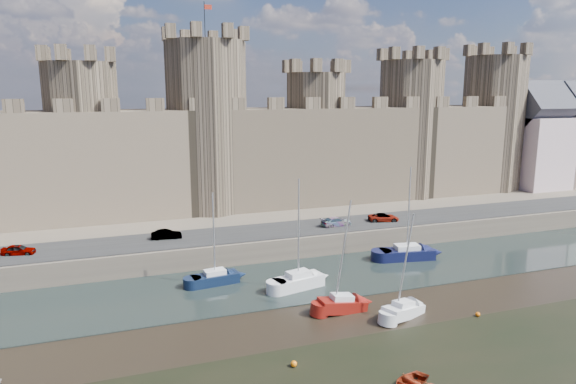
# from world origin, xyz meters

# --- Properties ---
(water_channel) EXTENTS (160.00, 12.00, 0.08)m
(water_channel) POSITION_xyz_m (0.00, 24.00, 0.04)
(water_channel) COLOR black
(water_channel) RESTS_ON ground
(quay) EXTENTS (160.00, 60.00, 2.50)m
(quay) POSITION_xyz_m (0.00, 60.00, 1.25)
(quay) COLOR #4C443A
(quay) RESTS_ON ground
(road) EXTENTS (160.00, 7.00, 0.10)m
(road) POSITION_xyz_m (0.00, 34.00, 2.55)
(road) COLOR black
(road) RESTS_ON quay
(castle) EXTENTS (108.50, 11.00, 29.00)m
(castle) POSITION_xyz_m (-0.64, 48.00, 11.67)
(castle) COLOR #42382B
(castle) RESTS_ON quay
(car_0) EXTENTS (3.46, 1.97, 1.11)m
(car_0) POSITION_xyz_m (-20.46, 33.93, 3.05)
(car_0) COLOR gray
(car_0) RESTS_ON quay
(car_1) EXTENTS (3.49, 1.50, 1.12)m
(car_1) POSITION_xyz_m (-5.52, 34.66, 3.06)
(car_1) COLOR gray
(car_1) RESTS_ON quay
(car_2) EXTENTS (4.13, 2.06, 1.15)m
(car_2) POSITION_xyz_m (14.96, 33.51, 3.08)
(car_2) COLOR gray
(car_2) RESTS_ON quay
(car_3) EXTENTS (4.21, 2.67, 1.08)m
(car_3) POSITION_xyz_m (21.65, 33.58, 3.04)
(car_3) COLOR gray
(car_3) RESTS_ON quay
(sailboat_1) EXTENTS (4.83, 2.35, 9.32)m
(sailboat_1) POSITION_xyz_m (-1.84, 25.59, 0.75)
(sailboat_1) COLOR black
(sailboat_1) RESTS_ON ground
(sailboat_2) EXTENTS (5.34, 3.02, 10.86)m
(sailboat_2) POSITION_xyz_m (5.65, 21.84, 0.85)
(sailboat_2) COLOR silver
(sailboat_2) RESTS_ON ground
(sailboat_3) EXTENTS (6.39, 3.36, 10.66)m
(sailboat_3) POSITION_xyz_m (20.42, 25.96, 0.82)
(sailboat_3) COLOR black
(sailboat_3) RESTS_ON ground
(sailboat_4) EXTENTS (4.34, 1.81, 10.02)m
(sailboat_4) POSITION_xyz_m (7.45, 15.66, 0.74)
(sailboat_4) COLOR maroon
(sailboat_4) RESTS_ON ground
(sailboat_5) EXTENTS (4.53, 3.13, 9.10)m
(sailboat_5) POSITION_xyz_m (11.96, 12.96, 0.67)
(sailboat_5) COLOR silver
(sailboat_5) RESTS_ON ground
(dinghy_4) EXTENTS (4.17, 3.78, 0.71)m
(dinghy_4) POSITION_xyz_m (6.61, 3.41, 0.35)
(dinghy_4) COLOR maroon
(dinghy_4) RESTS_ON ground
(buoy_1) EXTENTS (0.47, 0.47, 0.47)m
(buoy_1) POSITION_xyz_m (0.35, 8.42, 0.23)
(buoy_1) COLOR orange
(buoy_1) RESTS_ON ground
(buoy_3) EXTENTS (0.42, 0.42, 0.42)m
(buoy_3) POSITION_xyz_m (18.04, 10.86, 0.21)
(buoy_3) COLOR #DC6009
(buoy_3) RESTS_ON ground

